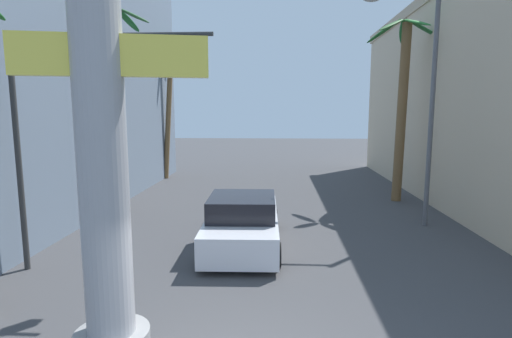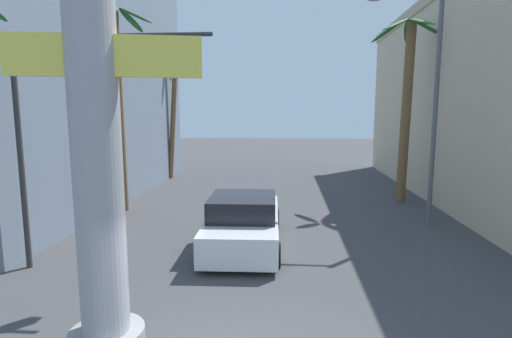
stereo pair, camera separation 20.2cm
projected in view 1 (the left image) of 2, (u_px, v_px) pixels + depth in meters
The scene contains 9 objects.
ground_plane at pixel (263, 215), 15.50m from camera, with size 90.35×90.35×0.00m, color #424244.
building_right at pixel (510, 96), 17.21m from camera, with size 7.15×22.90×9.22m.
neon_sign_pole at pixel (99, 83), 5.45m from camera, with size 2.94×1.11×9.33m.
street_lamp at pixel (422, 89), 13.42m from camera, with size 2.53×0.28×7.89m.
traffic_light_mast at pixel (75, 106), 9.47m from camera, with size 4.91×0.32×5.81m.
car_lead at pixel (243, 222), 11.86m from camera, with size 2.27×5.08×1.56m.
palm_tree_far_left at pixel (168, 91), 23.51m from camera, with size 2.71×2.84×8.19m.
palm_tree_mid_left at pixel (115, 83), 15.30m from camera, with size 2.65×2.63×7.92m.
palm_tree_mid_right at pixel (402, 96), 17.39m from camera, with size 3.10×3.21×7.96m.
Camera 1 is at (0.56, -5.08, 3.95)m, focal length 28.00 mm.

